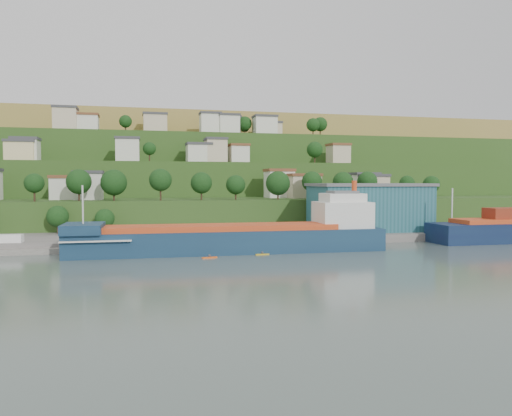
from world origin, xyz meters
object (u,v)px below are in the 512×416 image
object	(u,v)px
cargo_ship_near	(240,239)
caravan	(9,240)
kayak_orange	(209,257)
warehouse	(369,207)

from	to	relation	value
cargo_ship_near	caravan	world-z (taller)	cargo_ship_near
caravan	kayak_orange	world-z (taller)	caravan
kayak_orange	cargo_ship_near	bearing A→B (deg)	35.47
cargo_ship_near	warehouse	xyz separation A→B (m)	(40.13, 19.49, 5.65)
cargo_ship_near	kayak_orange	size ratio (longest dim) A/B	21.66
warehouse	caravan	distance (m)	89.49
warehouse	kayak_orange	bearing A→B (deg)	-148.57
warehouse	kayak_orange	xyz separation A→B (m)	(-47.85, -26.94, -8.20)
warehouse	kayak_orange	size ratio (longest dim) A/B	10.05
warehouse	caravan	size ratio (longest dim) A/B	5.76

